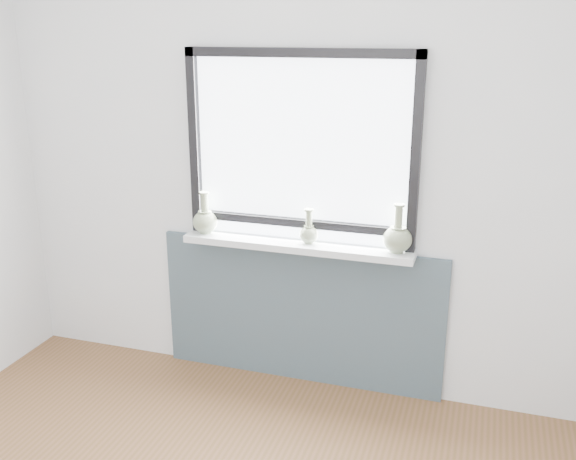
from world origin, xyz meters
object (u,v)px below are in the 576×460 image
(windowsill, at_px, (297,246))
(vase_c, at_px, (397,237))
(vase_b, at_px, (309,232))
(vase_a, at_px, (205,220))

(windowsill, distance_m, vase_c, 0.57)
(windowsill, height_order, vase_b, vase_b)
(windowsill, height_order, vase_c, vase_c)
(vase_b, bearing_deg, windowsill, -174.29)
(vase_a, distance_m, vase_c, 1.12)
(windowsill, height_order, vase_a, vase_a)
(vase_a, height_order, vase_b, vase_a)
(windowsill, relative_size, vase_a, 5.35)
(vase_a, bearing_deg, vase_b, 0.26)
(vase_b, height_order, vase_c, vase_c)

